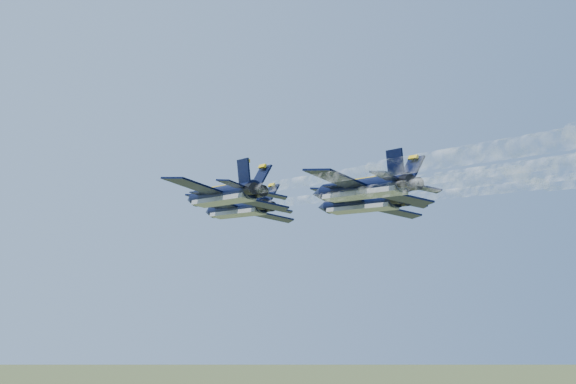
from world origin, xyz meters
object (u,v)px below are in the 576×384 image
object	(u,v)px
jet_left	(222,195)
jet_right	(360,204)
jet_lead	(237,209)
jet_slot	(362,188)

from	to	relation	value
jet_left	jet_right	bearing A→B (deg)	2.39
jet_lead	jet_right	distance (m)	16.67
jet_left	jet_slot	world-z (taller)	same
jet_lead	jet_left	xyz separation A→B (m)	(-6.42, -15.16, 0.00)
jet_lead	jet_right	size ratio (longest dim) A/B	1.00
jet_lead	jet_slot	size ratio (longest dim) A/B	1.00
jet_lead	jet_right	world-z (taller)	same
jet_lead	jet_slot	xyz separation A→B (m)	(5.14, -26.19, 0.00)
jet_lead	jet_left	size ratio (longest dim) A/B	1.00
jet_lead	jet_slot	world-z (taller)	same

